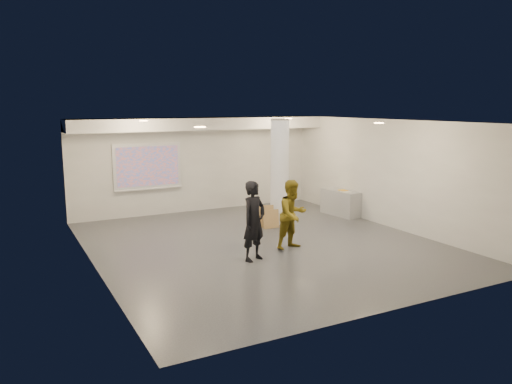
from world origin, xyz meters
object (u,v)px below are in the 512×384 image
woman (254,221)px  credenza (341,203)px  projection_screen (148,167)px  man (293,214)px  column (280,172)px

woman → credenza: bearing=8.9°
projection_screen → man: (2.06, -5.06, -0.70)m
column → projection_screen: (-3.10, 2.65, 0.03)m
projection_screen → man: projection_screen is taller
credenza → man: man is taller
credenza → woman: woman is taller
woman → man: woman is taller
woman → projection_screen: bearing=75.9°
credenza → man: bearing=-149.8°
credenza → man: 4.07m
man → credenza: bearing=24.6°
credenza → man: (-3.26, -2.39, 0.44)m
woman → man: 1.29m
projection_screen → column: bearing=-40.6°
column → man: column is taller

